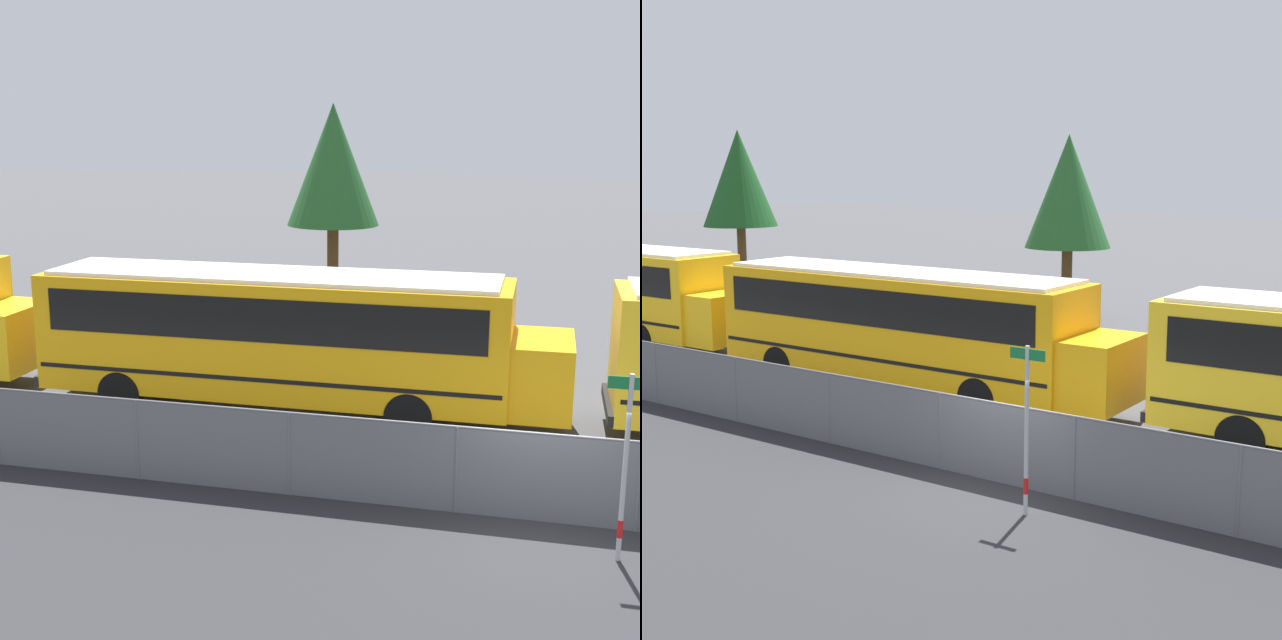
% 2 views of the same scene
% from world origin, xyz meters
% --- Properties ---
extents(ground_plane, '(200.00, 200.00, 0.00)m').
position_xyz_m(ground_plane, '(0.00, 0.00, 0.00)').
color(ground_plane, '#424244').
extents(fence, '(65.01, 0.07, 1.65)m').
position_xyz_m(fence, '(-0.00, -0.00, 0.84)').
color(fence, '#9EA0A5').
rests_on(fence, ground_plane).
extents(school_bus_1, '(12.62, 2.58, 3.41)m').
position_xyz_m(school_bus_1, '(-6.12, 4.66, 2.03)').
color(school_bus_1, orange).
rests_on(school_bus_1, ground_plane).
extents(street_sign, '(0.70, 0.09, 3.11)m').
position_xyz_m(street_sign, '(1.18, -1.16, 1.65)').
color(street_sign, '#B7B7BC').
rests_on(street_sign, ground_plane).
extents(tree_2, '(3.50, 3.50, 7.53)m').
position_xyz_m(tree_2, '(-8.13, 18.00, 5.22)').
color(tree_2, '#51381E').
rests_on(tree_2, ground_plane).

